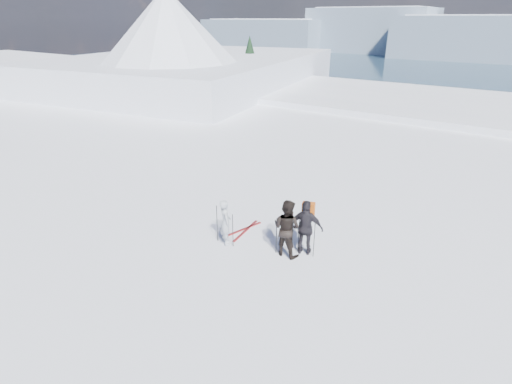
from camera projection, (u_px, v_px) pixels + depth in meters
lake_basin at (444, 181)px, 35.72m from camera, size 820.00×820.00×71.62m
near_ridge at (210, 113)px, 47.55m from camera, size 31.37×35.68×25.62m
skier_grey at (225, 222)px, 13.10m from camera, size 0.69×0.66×1.58m
skier_dark at (287, 228)px, 12.43m from camera, size 0.94×0.74×1.89m
skier_pack at (306, 228)px, 12.48m from camera, size 1.16×0.73×1.84m
backpack at (310, 190)px, 12.23m from camera, size 0.44×0.32×0.53m
ski_poles at (271, 234)px, 12.73m from camera, size 3.15×0.96×1.34m
skis_loose at (244, 230)px, 14.19m from camera, size 0.56×1.70×0.03m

